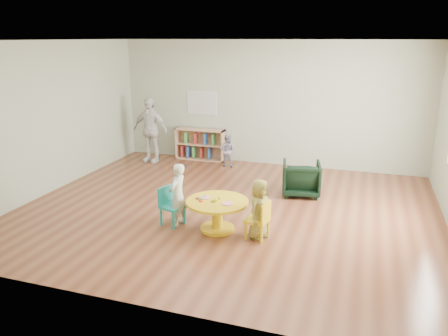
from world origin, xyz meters
name	(u,v)px	position (x,y,z in m)	size (l,w,h in m)	color
room	(229,99)	(0.01, 0.00, 1.89)	(7.10, 7.00, 2.80)	brown
activity_table	(217,210)	(0.10, -0.85, 0.33)	(0.95, 0.95, 0.52)	yellow
kid_chair_left	(170,204)	(-0.67, -0.88, 0.33)	(0.41, 0.41, 0.61)	teal
kid_chair_right	(260,219)	(0.80, -0.97, 0.31)	(0.36, 0.36, 0.58)	yellow
bookshelf	(200,144)	(-1.61, 2.86, 0.37)	(1.20, 0.30, 0.75)	tan
alphabet_poster	(202,103)	(-1.60, 2.98, 1.35)	(0.74, 0.01, 0.54)	white
armchair	(301,178)	(1.08, 1.12, 0.32)	(0.68, 0.70, 0.63)	black
child_left	(178,195)	(-0.54, -0.88, 0.50)	(0.37, 0.24, 1.01)	silver
child_right	(259,209)	(0.77, -0.93, 0.45)	(0.44, 0.29, 0.90)	yellow
toddler	(227,150)	(-0.82, 2.49, 0.37)	(0.36, 0.28, 0.75)	#1A1A42
adult_caretaker	(150,130)	(-2.65, 2.31, 0.76)	(0.89, 0.37, 1.52)	silver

